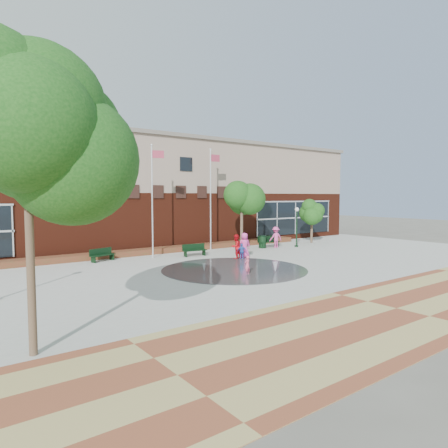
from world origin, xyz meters
TOP-DOWN VIEW (x-y plane):
  - ground at (0.00, 0.00)m, footprint 120.00×120.00m
  - plaza_concrete at (0.00, 4.00)m, footprint 46.00×18.00m
  - paver_band at (0.00, -7.00)m, footprint 46.00×6.00m
  - splash_pad at (0.00, 3.00)m, footprint 8.40×8.40m
  - library_building at (0.00, 17.48)m, footprint 44.40×10.40m
  - flower_bed at (0.00, 11.60)m, footprint 26.00×1.20m
  - flagpole_left at (-1.78, 9.77)m, footprint 0.88×0.34m
  - flagpole_right at (3.82, 10.89)m, footprint 0.99×0.16m
  - lamp_right at (10.53, 8.03)m, footprint 0.35×0.35m
  - bench_left at (-5.15, 10.34)m, footprint 1.78×0.97m
  - bench_mid at (0.89, 8.71)m, footprint 1.78×0.68m
  - bench_right at (8.36, 9.11)m, footprint 1.96×0.68m
  - trash_can at (7.73, 9.17)m, footprint 0.64×0.64m
  - tree_big_left at (-11.99, -3.66)m, footprint 4.98×4.98m
  - tree_mid at (5.22, 8.78)m, footprint 3.18×3.18m
  - tree_small_right at (13.78, 9.24)m, footprint 2.32×2.32m
  - water_jet_a at (1.18, 0.83)m, footprint 0.31×0.31m
  - water_jet_b at (-1.89, 3.30)m, footprint 0.21×0.21m
  - child_splash at (-0.34, 1.41)m, footprint 0.43×0.35m
  - adult_red at (2.53, 6.07)m, footprint 0.94×0.81m
  - adult_pink at (3.32, 6.11)m, footprint 0.97×0.76m
  - child_blue at (2.71, 5.64)m, footprint 0.65×0.63m
  - person_bench at (8.76, 8.69)m, footprint 1.23×0.84m

SIDE VIEW (x-z plane):
  - ground at x=0.00m, z-range 0.00..0.00m
  - flower_bed at x=0.00m, z-range -0.20..0.20m
  - water_jet_a at x=1.18m, z-range -0.30..0.30m
  - water_jet_b at x=-1.89m, z-range -0.24..0.24m
  - plaza_concrete at x=0.00m, z-range 0.00..0.01m
  - paver_band at x=0.00m, z-range 0.00..0.01m
  - splash_pad at x=0.00m, z-range 0.00..0.01m
  - bench_left at x=-5.15m, z-range -0.15..0.71m
  - bench_mid at x=0.89m, z-range -0.15..0.72m
  - bench_right at x=8.36m, z-range -0.17..0.80m
  - child_splash at x=-0.34m, z-range 0.00..1.03m
  - trash_can at x=7.73m, z-range 0.01..1.05m
  - child_blue at x=2.71m, z-range 0.00..1.09m
  - adult_red at x=2.53m, z-range 0.00..1.67m
  - adult_pink at x=3.32m, z-range 0.00..1.74m
  - person_bench at x=8.76m, z-range 0.00..1.75m
  - lamp_right at x=10.53m, z-range 0.40..3.73m
  - tree_small_right at x=13.78m, z-range 0.91..4.89m
  - tree_mid at x=5.22m, z-range 1.22..6.59m
  - flagpole_left at x=-1.78m, z-range 0.44..8.22m
  - flagpole_right at x=3.82m, z-range 0.47..8.45m
  - library_building at x=0.00m, z-range 0.04..9.24m
  - tree_big_left at x=-11.99m, z-range 1.71..9.66m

